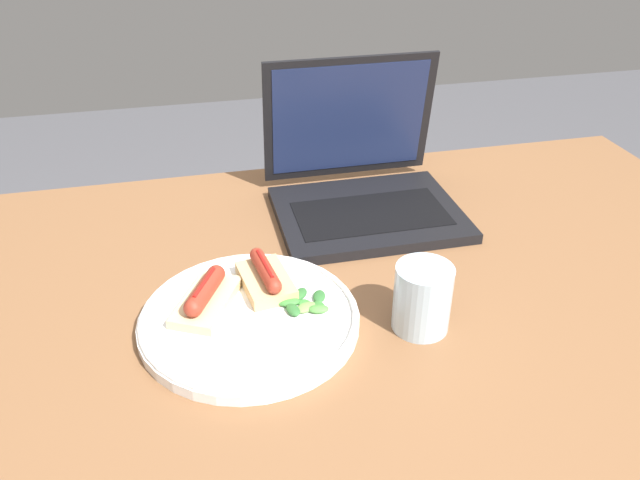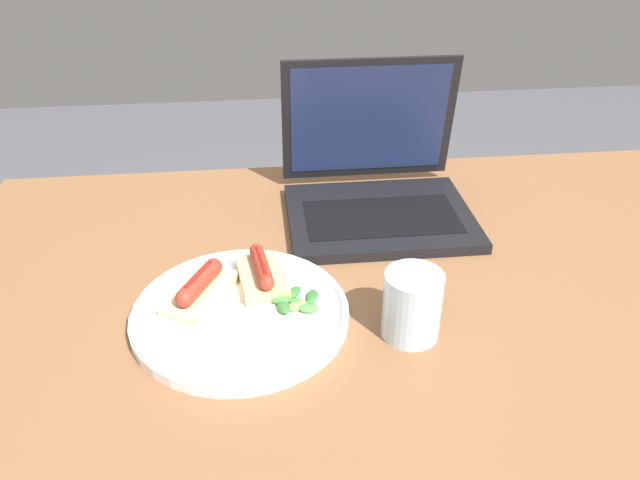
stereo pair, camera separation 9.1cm
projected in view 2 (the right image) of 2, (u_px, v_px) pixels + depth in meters
name	position (u px, v px, depth m)	size (l,w,h in m)	color
desk	(376.00, 326.00, 0.96)	(1.33, 0.85, 0.74)	brown
laptop	(376.00, 188.00, 1.09)	(0.31, 0.28, 0.25)	black
plate	(240.00, 313.00, 0.85)	(0.30, 0.30, 0.02)	white
sausage_toast_left	(262.00, 274.00, 0.89)	(0.08, 0.11, 0.04)	tan
sausage_toast_middle	(200.00, 288.00, 0.86)	(0.11, 0.13, 0.04)	#D6B784
salad_pile	(295.00, 302.00, 0.85)	(0.07, 0.07, 0.01)	#4C8E3D
drinking_glass	(412.00, 305.00, 0.80)	(0.08, 0.08, 0.09)	silver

